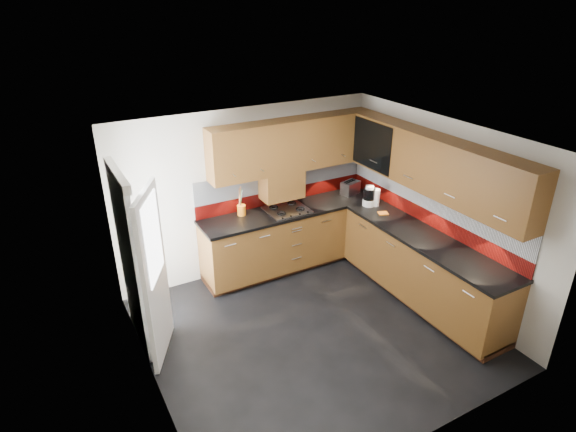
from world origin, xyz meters
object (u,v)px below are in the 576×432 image
utensil_pot (241,209)px  food_processor (369,197)px  toaster (350,188)px  gas_hob (287,210)px

utensil_pot → food_processor: bearing=-18.8°
toaster → utensil_pot: bearing=176.5°
toaster → food_processor: bearing=-92.6°
utensil_pot → gas_hob: bearing=-16.2°
gas_hob → food_processor: 1.20m
gas_hob → utensil_pot: size_ratio=1.38×
gas_hob → toaster: size_ratio=1.82×
toaster → food_processor: (-0.02, -0.49, 0.04)m
utensil_pot → toaster: 1.78m
food_processor → gas_hob: bearing=159.7°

